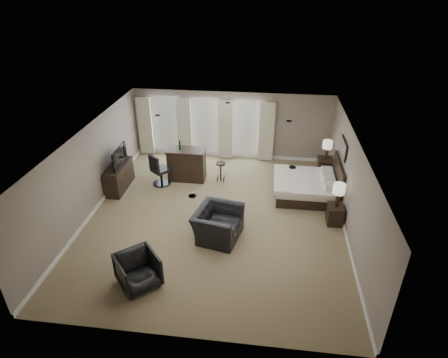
# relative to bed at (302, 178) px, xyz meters

# --- Properties ---
(room) EXTENTS (7.60, 8.60, 2.64)m
(room) POSITION_rel_bed_xyz_m (-2.58, -1.61, 0.67)
(room) COLOR #7B6D4E
(room) RESTS_ON ground
(window_bay) EXTENTS (5.25, 0.20, 2.30)m
(window_bay) POSITION_rel_bed_xyz_m (-3.58, 2.50, 0.58)
(window_bay) COLOR silver
(window_bay) RESTS_ON room
(bed) EXTENTS (1.97, 1.88, 1.25)m
(bed) POSITION_rel_bed_xyz_m (0.00, 0.00, 0.00)
(bed) COLOR silver
(bed) RESTS_ON ground
(nightstand_near) EXTENTS (0.43, 0.53, 0.58)m
(nightstand_near) POSITION_rel_bed_xyz_m (0.89, -1.45, -0.34)
(nightstand_near) COLOR black
(nightstand_near) RESTS_ON ground
(nightstand_far) EXTENTS (0.50, 0.61, 0.67)m
(nightstand_far) POSITION_rel_bed_xyz_m (0.89, 1.45, -0.29)
(nightstand_far) COLOR black
(nightstand_far) RESTS_ON ground
(lamp_near) EXTENTS (0.34, 0.34, 0.71)m
(lamp_near) POSITION_rel_bed_xyz_m (0.89, -1.45, 0.31)
(lamp_near) COLOR beige
(lamp_near) RESTS_ON nightstand_near
(lamp_far) EXTENTS (0.34, 0.34, 0.70)m
(lamp_far) POSITION_rel_bed_xyz_m (0.89, 1.45, 0.39)
(lamp_far) COLOR beige
(lamp_far) RESTS_ON nightstand_far
(wall_art) EXTENTS (0.04, 0.96, 0.56)m
(wall_art) POSITION_rel_bed_xyz_m (1.12, 0.00, 1.12)
(wall_art) COLOR slate
(wall_art) RESTS_ON room
(dresser) EXTENTS (0.48, 1.49, 0.87)m
(dresser) POSITION_rel_bed_xyz_m (-6.03, -0.31, -0.19)
(dresser) COLOR black
(dresser) RESTS_ON ground
(tv) EXTENTS (0.64, 1.11, 0.15)m
(tv) POSITION_rel_bed_xyz_m (-6.03, -0.31, 0.31)
(tv) COLOR black
(tv) RESTS_ON dresser
(armchair_near) EXTENTS (1.12, 1.46, 1.14)m
(armchair_near) POSITION_rel_bed_xyz_m (-2.39, -2.51, -0.05)
(armchair_near) COLOR black
(armchair_near) RESTS_ON ground
(armchair_far) EXTENTS (1.21, 1.20, 0.91)m
(armchair_far) POSITION_rel_bed_xyz_m (-3.96, -4.55, -0.17)
(armchair_far) COLOR black
(armchair_far) RESTS_ON ground
(bar_counter) EXTENTS (1.31, 0.68, 1.15)m
(bar_counter) POSITION_rel_bed_xyz_m (-3.91, 0.61, -0.05)
(bar_counter) COLOR black
(bar_counter) RESTS_ON ground
(bar_stool_left) EXTENTS (0.38, 0.38, 0.74)m
(bar_stool_left) POSITION_rel_bed_xyz_m (-4.16, 0.78, -0.26)
(bar_stool_left) COLOR black
(bar_stool_left) RESTS_ON ground
(bar_stool_right) EXTENTS (0.44, 0.44, 0.72)m
(bar_stool_right) POSITION_rel_bed_xyz_m (-2.72, 0.59, -0.26)
(bar_stool_right) COLOR black
(bar_stool_right) RESTS_ON ground
(desk_chair) EXTENTS (0.82, 0.82, 1.14)m
(desk_chair) POSITION_rel_bed_xyz_m (-4.72, 0.14, -0.05)
(desk_chair) COLOR black
(desk_chair) RESTS_ON ground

